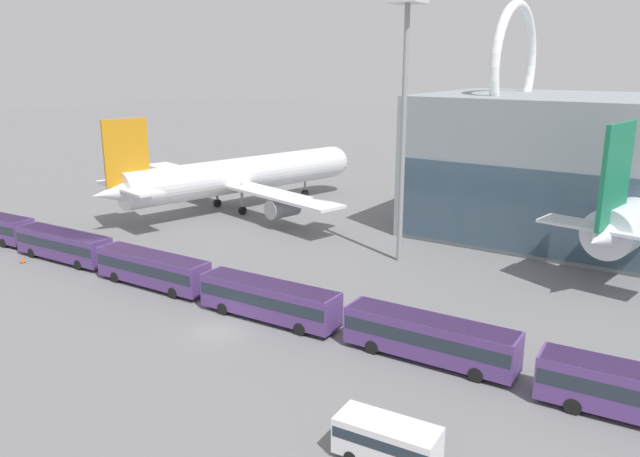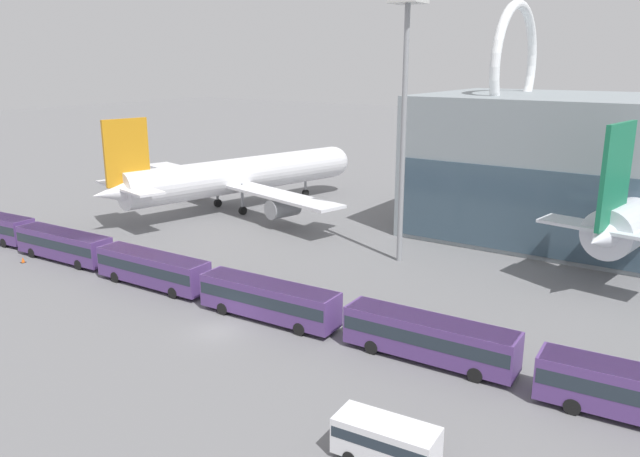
# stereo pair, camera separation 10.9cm
# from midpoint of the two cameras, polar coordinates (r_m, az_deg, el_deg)

# --- Properties ---
(ground_plane) EXTENTS (440.00, 440.00, 0.00)m
(ground_plane) POSITION_cam_midpoint_polar(r_m,az_deg,el_deg) (48.48, -9.19, -9.18)
(ground_plane) COLOR slate
(airliner_at_gate_near) EXTENTS (41.18, 39.46, 13.25)m
(airliner_at_gate_near) POSITION_cam_midpoint_polar(r_m,az_deg,el_deg) (85.09, -7.91, 4.73)
(airliner_at_gate_near) COLOR white
(airliner_at_gate_near) RESTS_ON ground_plane
(shuttle_bus_1) EXTENTS (12.05, 3.08, 3.03)m
(shuttle_bus_1) POSITION_cam_midpoint_polar(r_m,az_deg,el_deg) (68.49, -22.36, -1.27)
(shuttle_bus_1) COLOR #56387A
(shuttle_bus_1) RESTS_ON ground_plane
(shuttle_bus_2) EXTENTS (12.01, 2.89, 3.03)m
(shuttle_bus_2) POSITION_cam_midpoint_polar(r_m,az_deg,el_deg) (58.12, -15.02, -3.45)
(shuttle_bus_2) COLOR #56387A
(shuttle_bus_2) RESTS_ON ground_plane
(shuttle_bus_3) EXTENTS (12.05, 3.07, 3.03)m
(shuttle_bus_3) POSITION_cam_midpoint_polar(r_m,az_deg,el_deg) (49.27, -4.67, -6.35)
(shuttle_bus_3) COLOR #56387A
(shuttle_bus_3) RESTS_ON ground_plane
(shuttle_bus_4) EXTENTS (12.03, 2.97, 3.03)m
(shuttle_bus_4) POSITION_cam_midpoint_polar(r_m,az_deg,el_deg) (43.36, 10.00, -9.65)
(shuttle_bus_4) COLOR #56387A
(shuttle_bus_4) RESTS_ON ground_plane
(service_van_foreground) EXTENTS (5.44, 2.52, 2.25)m
(service_van_foreground) POSITION_cam_midpoint_polar(r_m,az_deg,el_deg) (33.36, 6.15, -18.60)
(service_van_foreground) COLOR silver
(service_van_foreground) RESTS_ON ground_plane
(floodlight_mast) EXTENTS (2.96, 2.96, 25.58)m
(floodlight_mast) POSITION_cam_midpoint_polar(r_m,az_deg,el_deg) (61.19, 7.87, 13.96)
(floodlight_mast) COLOR gray
(floodlight_mast) RESTS_ON ground_plane
(traffic_cone_0) EXTENTS (0.47, 0.47, 0.58)m
(traffic_cone_0) POSITION_cam_midpoint_polar(r_m,az_deg,el_deg) (69.86, -25.48, -2.61)
(traffic_cone_0) COLOR black
(traffic_cone_0) RESTS_ON ground_plane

